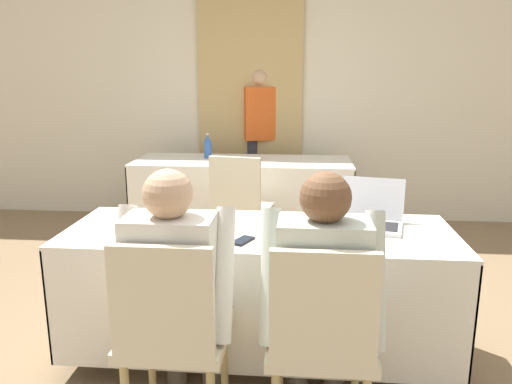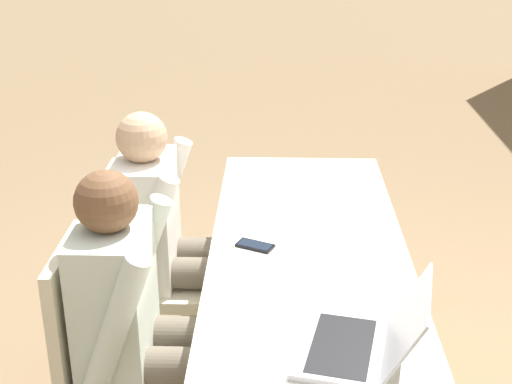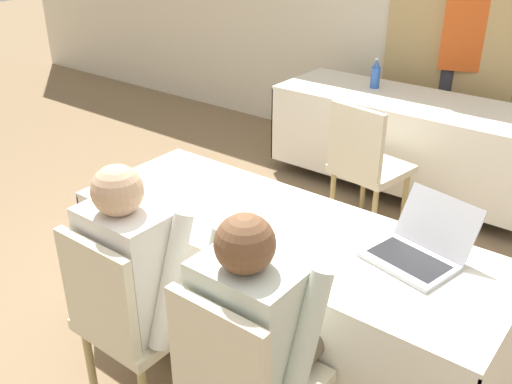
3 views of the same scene
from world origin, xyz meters
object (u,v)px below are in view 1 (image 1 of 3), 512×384
(laptop, at_px, (370,218))
(chair_near_left, at_px, (172,329))
(cell_phone, at_px, (243,241))
(person_white_shirt, at_px, (321,288))
(chair_far_spare, at_px, (240,205))
(water_bottle, at_px, (208,147))
(chair_near_right, at_px, (321,336))
(person_checkered_shirt, at_px, (177,283))
(person_red_shirt, at_px, (260,134))

(laptop, xyz_separation_m, chair_near_left, (-0.89, -0.79, -0.27))
(cell_phone, height_order, person_white_shirt, person_white_shirt)
(person_white_shirt, bearing_deg, chair_far_spare, -73.17)
(water_bottle, height_order, chair_near_right, water_bottle)
(cell_phone, height_order, water_bottle, water_bottle)
(laptop, xyz_separation_m, person_checkered_shirt, (-0.89, -0.69, -0.11))
(chair_far_spare, bearing_deg, person_white_shirt, 116.12)
(laptop, xyz_separation_m, person_white_shirt, (-0.28, -0.69, -0.11))
(chair_near_left, bearing_deg, laptop, -138.36)
(person_white_shirt, height_order, person_red_shirt, person_red_shirt)
(chair_far_spare, distance_m, person_red_shirt, 1.51)
(person_white_shirt, bearing_deg, person_checkered_shirt, 0.00)
(chair_near_right, height_order, chair_far_spare, same)
(chair_near_left, height_order, person_checkered_shirt, person_checkered_shirt)
(chair_near_right, height_order, person_red_shirt, person_red_shirt)
(person_checkered_shirt, relative_size, person_white_shirt, 1.00)
(water_bottle, xyz_separation_m, chair_far_spare, (0.41, -0.89, -0.33))
(water_bottle, xyz_separation_m, person_white_shirt, (0.99, -2.79, -0.17))
(water_bottle, height_order, person_red_shirt, person_red_shirt)
(chair_near_right, relative_size, person_checkered_shirt, 0.78)
(water_bottle, distance_m, chair_near_left, 2.93)
(person_checkered_shirt, height_order, person_red_shirt, person_red_shirt)
(chair_near_right, relative_size, chair_far_spare, 1.00)
(laptop, relative_size, person_white_shirt, 0.36)
(chair_far_spare, xyz_separation_m, person_red_shirt, (0.04, 1.46, 0.40))
(water_bottle, xyz_separation_m, chair_near_left, (0.38, -2.89, -0.33))
(person_red_shirt, bearing_deg, water_bottle, -146.65)
(chair_near_left, relative_size, person_checkered_shirt, 0.78)
(laptop, bearing_deg, chair_near_right, -97.08)
(person_red_shirt, bearing_deg, chair_far_spare, -109.67)
(cell_phone, bearing_deg, laptop, 50.76)
(cell_phone, bearing_deg, chair_near_right, -27.31)
(water_bottle, bearing_deg, chair_near_left, -82.56)
(person_checkered_shirt, bearing_deg, chair_near_left, 90.00)
(water_bottle, bearing_deg, chair_near_right, -71.12)
(laptop, xyz_separation_m, person_red_shirt, (-0.81, 2.67, 0.13))
(chair_far_spare, height_order, person_checkered_shirt, person_checkered_shirt)
(chair_near_left, height_order, chair_far_spare, same)
(person_red_shirt, bearing_deg, person_checkered_shirt, -109.34)
(cell_phone, xyz_separation_m, chair_near_right, (0.37, -0.47, -0.23))
(cell_phone, xyz_separation_m, person_white_shirt, (0.37, -0.37, -0.07))
(water_bottle, xyz_separation_m, chair_near_right, (0.99, -2.89, -0.33))
(laptop, distance_m, chair_near_left, 1.22)
(water_bottle, bearing_deg, person_checkered_shirt, -82.29)
(water_bottle, bearing_deg, chair_far_spare, -64.95)
(chair_near_left, relative_size, chair_near_right, 1.00)
(chair_near_right, distance_m, person_white_shirt, 0.19)
(laptop, relative_size, chair_near_right, 0.46)
(person_red_shirt, bearing_deg, chair_near_left, -109.30)
(person_checkered_shirt, bearing_deg, person_red_shirt, -91.36)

